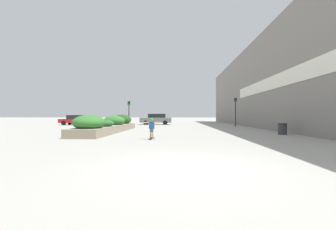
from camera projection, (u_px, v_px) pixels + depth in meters
ground_plane at (188, 167)px, 5.89m from camera, size 300.00×300.00×0.00m
building_wall_right at (252, 86)px, 26.88m from camera, size 0.67×48.61×9.91m
planter_box at (109, 125)px, 18.49m from camera, size 2.07×11.48×1.47m
skateboard at (152, 138)px, 12.80m from camera, size 0.31×0.75×0.10m
skateboarder at (152, 126)px, 12.80m from camera, size 1.04×0.22×1.12m
trash_bin at (282, 129)px, 15.95m from camera, size 0.62×0.62×0.80m
car_leftmost at (290, 119)px, 33.96m from camera, size 3.97×1.90×1.63m
car_center_left at (156, 119)px, 33.79m from camera, size 4.67×1.95×1.62m
car_center_right at (76, 120)px, 32.40m from camera, size 4.30×2.01×1.43m
traffic_light_left at (129, 109)px, 28.03m from camera, size 0.28×0.30×3.15m
traffic_light_right at (236, 107)px, 27.18m from camera, size 0.28×0.30×3.50m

